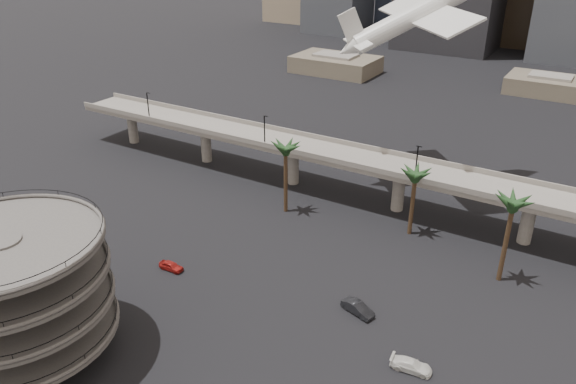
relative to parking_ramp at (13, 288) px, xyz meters
The scene contains 9 objects.
ground 16.79m from the parking_ramp, 17.10° to the left, with size 700.00×700.00×0.00m, color black.
parking_ramp is the anchor object (origin of this frame).
overpass 60.46m from the parking_ramp, 77.57° to the left, with size 130.00×9.30×14.70m.
palm_trees 55.67m from the parking_ramp, 60.95° to the left, with size 42.40×10.40×14.00m.
low_buildings 147.81m from the parking_ramp, 82.26° to the left, with size 135.00×27.50×6.80m.
airborne_jet 79.71m from the parking_ramp, 73.58° to the left, with size 27.91×27.37×18.28m.
car_a 24.71m from the parking_ramp, 84.41° to the left, with size 1.58×3.93×1.34m, color #A51B17.
car_b 42.50m from the parking_ramp, 42.54° to the left, with size 1.69×4.85×1.60m, color black.
car_c 46.80m from the parking_ramp, 28.16° to the left, with size 1.98×4.88×1.41m, color white.
Camera 1 is at (41.24, -32.54, 47.68)m, focal length 35.00 mm.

